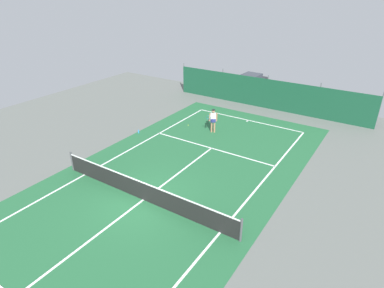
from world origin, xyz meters
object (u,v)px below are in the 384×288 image
at_px(tennis_ball_near_player, 188,125).
at_px(parked_car, 250,83).
at_px(tennis_player, 213,119).
at_px(water_bottle, 139,132).
at_px(tennis_net, 143,191).

bearing_deg(tennis_ball_near_player, parked_car, 88.00).
distance_m(tennis_player, parked_car, 10.13).
distance_m(tennis_player, water_bottle, 5.15).
bearing_deg(tennis_player, parked_car, -105.54).
height_order(tennis_player, parked_car, parked_car).
bearing_deg(tennis_ball_near_player, tennis_player, -1.21).
bearing_deg(parked_car, water_bottle, 82.26).
distance_m(parked_car, water_bottle, 13.14).
height_order(tennis_net, tennis_player, tennis_player).
bearing_deg(tennis_net, tennis_player, 97.64).
bearing_deg(tennis_ball_near_player, water_bottle, -125.61).
relative_size(tennis_ball_near_player, parked_car, 0.02).
distance_m(tennis_net, water_bottle, 7.77).
xyz_separation_m(tennis_player, parked_car, (-1.71, 9.98, -0.12)).
relative_size(tennis_player, tennis_ball_near_player, 24.85).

